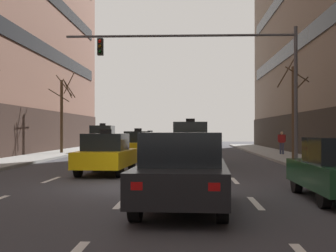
{
  "coord_description": "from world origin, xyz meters",
  "views": [
    {
      "loc": [
        1.61,
        -14.18,
        1.75
      ],
      "look_at": [
        0.22,
        18.2,
        2.08
      ],
      "focal_mm": 49.18,
      "sensor_mm": 36.0,
      "label": 1
    }
  ],
  "objects_px": {
    "taxi_driving_6": "(150,142)",
    "taxi_driving_1": "(103,139)",
    "traffic_signal_0": "(223,66)",
    "taxi_driving_4": "(106,154)",
    "car_driving_5": "(182,172)",
    "car_driving_2": "(187,138)",
    "taxi_driving_3": "(190,144)",
    "pedestrian_1": "(282,141)",
    "taxi_driving_0": "(138,145)",
    "street_tree_3": "(294,111)",
    "street_tree_0": "(62,112)"
  },
  "relations": [
    {
      "from": "taxi_driving_6",
      "to": "street_tree_0",
      "type": "height_order",
      "value": "street_tree_0"
    },
    {
      "from": "taxi_driving_3",
      "to": "car_driving_5",
      "type": "distance_m",
      "value": 13.22
    },
    {
      "from": "taxi_driving_3",
      "to": "car_driving_5",
      "type": "relative_size",
      "value": 0.97
    },
    {
      "from": "car_driving_2",
      "to": "car_driving_5",
      "type": "distance_m",
      "value": 32.17
    },
    {
      "from": "taxi_driving_6",
      "to": "taxi_driving_1",
      "type": "bearing_deg",
      "value": -129.71
    },
    {
      "from": "traffic_signal_0",
      "to": "street_tree_3",
      "type": "xyz_separation_m",
      "value": [
        4.35,
        3.8,
        -2.06
      ]
    },
    {
      "from": "car_driving_5",
      "to": "traffic_signal_0",
      "type": "relative_size",
      "value": 0.41
    },
    {
      "from": "taxi_driving_1",
      "to": "pedestrian_1",
      "type": "xyz_separation_m",
      "value": [
        13.05,
        -3.53,
        -0.04
      ]
    },
    {
      "from": "taxi_driving_0",
      "to": "street_tree_0",
      "type": "height_order",
      "value": "street_tree_0"
    },
    {
      "from": "taxi_driving_0",
      "to": "street_tree_0",
      "type": "distance_m",
      "value": 7.55
    },
    {
      "from": "taxi_driving_3",
      "to": "pedestrian_1",
      "type": "relative_size",
      "value": 2.93
    },
    {
      "from": "car_driving_2",
      "to": "taxi_driving_6",
      "type": "xyz_separation_m",
      "value": [
        -3.18,
        -2.85,
        -0.25
      ]
    },
    {
      "from": "car_driving_2",
      "to": "car_driving_5",
      "type": "height_order",
      "value": "car_driving_2"
    },
    {
      "from": "car_driving_2",
      "to": "taxi_driving_6",
      "type": "bearing_deg",
      "value": -138.11
    },
    {
      "from": "street_tree_0",
      "to": "street_tree_3",
      "type": "relative_size",
      "value": 1.01
    },
    {
      "from": "taxi_driving_6",
      "to": "street_tree_3",
      "type": "xyz_separation_m",
      "value": [
        9.29,
        -12.98,
        2.1
      ]
    },
    {
      "from": "street_tree_0",
      "to": "taxi_driving_6",
      "type": "bearing_deg",
      "value": 45.0
    },
    {
      "from": "taxi_driving_6",
      "to": "traffic_signal_0",
      "type": "distance_m",
      "value": 17.97
    },
    {
      "from": "car_driving_2",
      "to": "car_driving_5",
      "type": "relative_size",
      "value": 0.93
    },
    {
      "from": "taxi_driving_4",
      "to": "street_tree_3",
      "type": "relative_size",
      "value": 0.76
    },
    {
      "from": "taxi_driving_0",
      "to": "pedestrian_1",
      "type": "bearing_deg",
      "value": 13.65
    },
    {
      "from": "car_driving_2",
      "to": "street_tree_0",
      "type": "height_order",
      "value": "street_tree_0"
    },
    {
      "from": "car_driving_2",
      "to": "taxi_driving_4",
      "type": "height_order",
      "value": "car_driving_2"
    },
    {
      "from": "street_tree_3",
      "to": "taxi_driving_6",
      "type": "bearing_deg",
      "value": 125.6
    },
    {
      "from": "street_tree_3",
      "to": "pedestrian_1",
      "type": "height_order",
      "value": "street_tree_3"
    },
    {
      "from": "taxi_driving_3",
      "to": "car_driving_5",
      "type": "height_order",
      "value": "taxi_driving_3"
    },
    {
      "from": "taxi_driving_4",
      "to": "street_tree_3",
      "type": "xyz_separation_m",
      "value": [
        9.33,
        8.07,
        2.08
      ]
    },
    {
      "from": "taxi_driving_4",
      "to": "car_driving_5",
      "type": "height_order",
      "value": "taxi_driving_4"
    },
    {
      "from": "taxi_driving_1",
      "to": "taxi_driving_4",
      "type": "bearing_deg",
      "value": -78.91
    },
    {
      "from": "car_driving_2",
      "to": "traffic_signal_0",
      "type": "relative_size",
      "value": 0.38
    },
    {
      "from": "street_tree_0",
      "to": "taxi_driving_0",
      "type": "bearing_deg",
      "value": -33.05
    },
    {
      "from": "taxi_driving_1",
      "to": "street_tree_0",
      "type": "height_order",
      "value": "street_tree_0"
    },
    {
      "from": "taxi_driving_3",
      "to": "traffic_signal_0",
      "type": "bearing_deg",
      "value": -23.21
    },
    {
      "from": "taxi_driving_3",
      "to": "taxi_driving_6",
      "type": "relative_size",
      "value": 1.07
    },
    {
      "from": "car_driving_5",
      "to": "taxi_driving_1",
      "type": "bearing_deg",
      "value": 104.4
    },
    {
      "from": "taxi_driving_0",
      "to": "taxi_driving_3",
      "type": "relative_size",
      "value": 1.03
    },
    {
      "from": "taxi_driving_6",
      "to": "traffic_signal_0",
      "type": "height_order",
      "value": "traffic_signal_0"
    },
    {
      "from": "taxi_driving_6",
      "to": "traffic_signal_0",
      "type": "relative_size",
      "value": 0.37
    },
    {
      "from": "pedestrian_1",
      "to": "car_driving_2",
      "type": "bearing_deg",
      "value": 121.88
    },
    {
      "from": "taxi_driving_4",
      "to": "traffic_signal_0",
      "type": "distance_m",
      "value": 7.76
    },
    {
      "from": "taxi_driving_0",
      "to": "taxi_driving_1",
      "type": "height_order",
      "value": "taxi_driving_1"
    },
    {
      "from": "car_driving_2",
      "to": "street_tree_0",
      "type": "xyz_separation_m",
      "value": [
        -9.18,
        -8.86,
        2.08
      ]
    },
    {
      "from": "traffic_signal_0",
      "to": "taxi_driving_6",
      "type": "bearing_deg",
      "value": 106.41
    },
    {
      "from": "car_driving_2",
      "to": "taxi_driving_6",
      "type": "height_order",
      "value": "car_driving_2"
    },
    {
      "from": "taxi_driving_3",
      "to": "street_tree_3",
      "type": "distance_m",
      "value": 6.94
    },
    {
      "from": "car_driving_5",
      "to": "traffic_signal_0",
      "type": "bearing_deg",
      "value": 81.69
    },
    {
      "from": "taxi_driving_0",
      "to": "taxi_driving_1",
      "type": "relative_size",
      "value": 1.04
    },
    {
      "from": "taxi_driving_0",
      "to": "car_driving_2",
      "type": "relative_size",
      "value": 1.07
    },
    {
      "from": "taxi_driving_0",
      "to": "taxi_driving_3",
      "type": "distance_m",
      "value": 7.01
    },
    {
      "from": "taxi_driving_3",
      "to": "pedestrian_1",
      "type": "bearing_deg",
      "value": 53.4
    }
  ]
}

